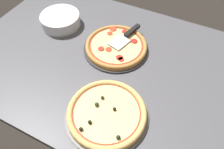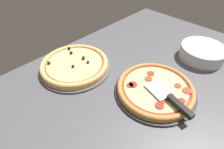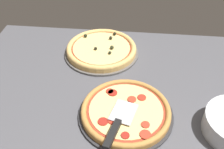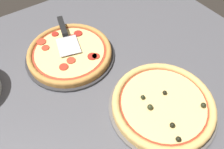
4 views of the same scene
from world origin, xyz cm
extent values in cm
cube|color=#4C4C51|center=(0.00, 0.00, -1.80)|extent=(143.82, 98.33, 3.60)
cylinder|color=#2D2D30|center=(-2.54, -8.93, 0.50)|extent=(34.18, 34.18, 1.00)
cylinder|color=#B77F3D|center=(-2.54, -8.93, 1.85)|extent=(32.13, 32.13, 1.70)
torus|color=#B77F3D|center=(-2.54, -8.93, 2.70)|extent=(32.13, 32.13, 2.00)
cylinder|color=#A33823|center=(-2.54, -8.93, 2.78)|extent=(27.93, 27.93, 0.15)
cylinder|color=#E5C67A|center=(-2.54, -8.93, 2.90)|extent=(26.35, 26.35, 0.40)
cylinder|color=#AD2D1E|center=(-6.75, -14.82, 3.30)|extent=(3.14, 3.14, 0.40)
cylinder|color=#B73823|center=(-0.68, -4.00, 3.30)|extent=(3.25, 3.25, 0.40)
cylinder|color=#B73823|center=(4.37, -19.31, 3.30)|extent=(3.66, 3.66, 0.40)
cylinder|color=#AD2D1E|center=(2.94, -2.69, 3.30)|extent=(3.25, 3.25, 0.40)
cylinder|color=maroon|center=(-8.09, -1.33, 3.30)|extent=(3.55, 3.55, 0.40)
cylinder|color=maroon|center=(-2.02, -20.37, 3.30)|extent=(2.81, 2.81, 0.40)
cylinder|color=#B73823|center=(4.39, -15.30, 3.30)|extent=(2.92, 2.92, 0.40)
cylinder|color=#AD2D1E|center=(-9.26, -0.63, 3.30)|extent=(2.85, 2.85, 0.40)
cylinder|color=#AD2D1E|center=(-3.50, -13.96, 3.30)|extent=(3.53, 3.53, 0.40)
cylinder|color=maroon|center=(-9.89, -15.48, 3.30)|extent=(3.49, 3.49, 0.40)
cylinder|color=#565451|center=(-16.38, 28.23, 0.50)|extent=(34.68, 34.68, 1.00)
cylinder|color=#DBAD60|center=(-16.38, 28.23, 2.00)|extent=(32.60, 32.60, 1.99)
torus|color=#DBAD60|center=(-16.38, 28.23, 2.99)|extent=(32.60, 32.60, 2.41)
cylinder|color=maroon|center=(-16.38, 28.23, 3.07)|extent=(28.34, 28.34, 0.15)
cylinder|color=#E5C67A|center=(-16.38, 28.23, 3.19)|extent=(26.73, 26.73, 0.40)
sphere|color=black|center=(-11.86, 23.38, 4.10)|extent=(1.42, 1.42, 1.42)
sphere|color=black|center=(-12.81, 35.54, 4.18)|extent=(1.58, 1.58, 1.58)
sphere|color=black|center=(-18.75, 25.98, 4.10)|extent=(1.42, 1.42, 1.42)
sphere|color=#282D19|center=(-11.35, 27.43, 4.27)|extent=(1.75, 1.75, 1.75)
sphere|color=black|center=(-11.27, 39.53, 4.18)|extent=(1.57, 1.57, 1.57)
sphere|color=black|center=(-25.33, 36.13, 4.21)|extent=(1.64, 1.64, 1.64)
cube|color=#B7B7BC|center=(-3.25, -10.89, 3.82)|extent=(10.35, 11.89, 0.24)
cube|color=black|center=(-6.09, -21.33, 4.70)|extent=(5.14, 11.66, 2.00)
camera|label=1|loc=(-37.86, 66.19, 81.47)|focal=35.00mm
camera|label=2|loc=(-51.60, -31.07, 55.29)|focal=28.00mm
camera|label=3|loc=(-0.88, -71.97, 72.41)|focal=42.00mm
camera|label=4|loc=(16.97, 48.38, 62.48)|focal=35.00mm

